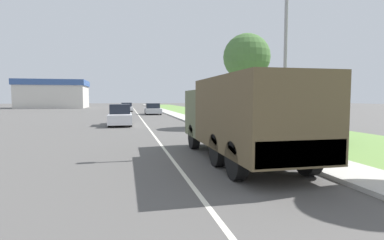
{
  "coord_description": "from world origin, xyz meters",
  "views": [
    {
      "loc": [
        -1.53,
        2.12,
        2.1
      ],
      "look_at": [
        0.9,
        13.08,
        1.28
      ],
      "focal_mm": 28.0,
      "sensor_mm": 36.0,
      "label": 1
    }
  ],
  "objects": [
    {
      "name": "ground_plane",
      "position": [
        0.0,
        40.0,
        0.0
      ],
      "size": [
        180.0,
        180.0,
        0.0
      ],
      "primitive_type": "plane",
      "color": "#565451"
    },
    {
      "name": "lane_centre_stripe",
      "position": [
        0.0,
        40.0,
        0.0
      ],
      "size": [
        0.12,
        120.0,
        0.0
      ],
      "color": "silver",
      "rests_on": "ground"
    },
    {
      "name": "sidewalk_right",
      "position": [
        4.5,
        40.0,
        0.06
      ],
      "size": [
        1.8,
        120.0,
        0.12
      ],
      "color": "beige",
      "rests_on": "ground"
    },
    {
      "name": "grass_strip_right",
      "position": [
        8.9,
        40.0,
        0.01
      ],
      "size": [
        7.0,
        120.0,
        0.02
      ],
      "color": "#6B9347",
      "rests_on": "ground"
    },
    {
      "name": "military_truck",
      "position": [
        2.25,
        11.49,
        1.54
      ],
      "size": [
        2.36,
        7.34,
        2.75
      ],
      "color": "#545B3D",
      "rests_on": "ground"
    },
    {
      "name": "car_nearest_ahead",
      "position": [
        -1.97,
        26.06,
        0.73
      ],
      "size": [
        1.72,
        4.66,
        1.63
      ],
      "color": "silver",
      "rests_on": "ground"
    },
    {
      "name": "car_second_ahead",
      "position": [
        1.89,
        41.23,
        0.65
      ],
      "size": [
        1.94,
        4.35,
        1.44
      ],
      "color": "#B7BABF",
      "rests_on": "ground"
    },
    {
      "name": "car_third_ahead",
      "position": [
        -1.41,
        51.11,
        0.63
      ],
      "size": [
        1.82,
        4.86,
        1.39
      ],
      "color": "silver",
      "rests_on": "ground"
    },
    {
      "name": "pickup_truck",
      "position": [
        7.38,
        16.89,
        0.91
      ],
      "size": [
        1.97,
        5.56,
        1.89
      ],
      "color": "black",
      "rests_on": "grass_strip_right"
    },
    {
      "name": "lamp_post",
      "position": [
        4.54,
        13.15,
        4.35
      ],
      "size": [
        1.69,
        0.24,
        7.12
      ],
      "color": "gray",
      "rests_on": "sidewalk_right"
    },
    {
      "name": "tree_mid_right",
      "position": [
        7.09,
        22.7,
        5.05
      ],
      "size": [
        3.4,
        3.4,
        6.75
      ],
      "color": "brown",
      "rests_on": "grass_strip_right"
    },
    {
      "name": "utility_box",
      "position": [
        6.2,
        12.7,
        0.37
      ],
      "size": [
        0.55,
        0.45,
        0.7
      ],
      "color": "#3D7042",
      "rests_on": "grass_strip_right"
    },
    {
      "name": "building_distant",
      "position": [
        -16.71,
        71.94,
        3.01
      ],
      "size": [
        13.76,
        10.56,
        5.95
      ],
      "color": "beige",
      "rests_on": "ground"
    }
  ]
}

